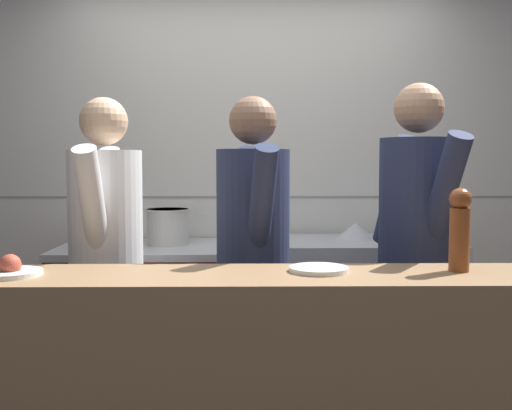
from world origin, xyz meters
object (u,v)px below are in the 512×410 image
oven_range (158,319)px  chef_head_cook (106,257)px  chef_sous (253,256)px  plated_dish_appetiser (319,269)px  plated_dish_main (10,270)px  pepper_mill (460,228)px  chef_line (416,249)px  mixing_bowl_steel (356,231)px  stock_pot (168,226)px

oven_range → chef_head_cook: (-0.12, -0.73, 0.49)m
chef_head_cook → chef_sous: (0.69, -0.00, 0.00)m
plated_dish_appetiser → chef_sous: (-0.25, 0.54, -0.04)m
plated_dish_main → pepper_mill: 1.68m
chef_line → pepper_mill: bearing=-104.1°
plated_dish_appetiser → chef_line: (0.52, 0.54, -0.00)m
mixing_bowl_steel → oven_range: bearing=-176.3°
pepper_mill → chef_sous: 0.97m
mixing_bowl_steel → plated_dish_main: bearing=-137.2°
chef_head_cook → chef_sous: size_ratio=1.00×
stock_pot → chef_head_cook: (-0.18, -0.78, -0.06)m
oven_range → chef_line: (1.33, -0.74, 0.53)m
plated_dish_main → plated_dish_appetiser: bearing=3.1°
oven_range → stock_pot: stock_pot is taller
chef_line → plated_dish_main: bearing=-175.3°
mixing_bowl_steel → chef_sous: (-0.63, -0.81, -0.03)m
stock_pot → chef_sous: (0.50, -0.78, -0.06)m
chef_line → oven_range: bearing=136.0°
oven_range → chef_sous: chef_sous is taller
oven_range → stock_pot: (0.06, 0.05, 0.55)m
stock_pot → chef_sous: 0.93m
plated_dish_appetiser → stock_pot: bearing=119.5°
oven_range → mixing_bowl_steel: size_ratio=4.56×
stock_pot → chef_head_cook: 0.81m
stock_pot → mixing_bowl_steel: bearing=1.2°
mixing_bowl_steel → plated_dish_appetiser: mixing_bowl_steel is taller
mixing_bowl_steel → chef_head_cook: size_ratio=0.15×
plated_dish_main → chef_line: 1.77m
chef_head_cook → pepper_mill: bearing=-19.0°
stock_pot → plated_dish_appetiser: stock_pot is taller
oven_range → chef_line: chef_line is taller
plated_dish_main → chef_head_cook: bearing=71.1°
plated_dish_appetiser → chef_sous: chef_sous is taller
plated_dish_appetiser → pepper_mill: 0.55m
oven_range → plated_dish_main: (-0.33, -1.33, 0.54)m
plated_dish_appetiser → pepper_mill: bearing=-0.4°
chef_line → plated_dish_appetiser: bearing=-149.3°
plated_dish_appetiser → chef_sous: bearing=114.4°
chef_head_cook → chef_sous: bearing=1.3°
oven_range → chef_head_cook: chef_head_cook is taller
mixing_bowl_steel → chef_line: bearing=-80.5°
stock_pot → chef_line: 1.50m
oven_range → stock_pot: size_ratio=4.30×
chef_head_cook → chef_line: chef_line is taller
chef_line → mixing_bowl_steel: bearing=84.5°
plated_dish_appetiser → plated_dish_main: bearing=-176.9°
plated_dish_appetiser → mixing_bowl_steel: bearing=74.1°
plated_dish_appetiser → chef_line: 0.75m
chef_line → chef_sous: bearing=164.5°
mixing_bowl_steel → chef_line: 0.83m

